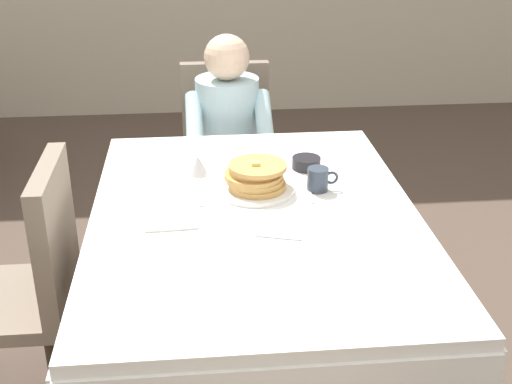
% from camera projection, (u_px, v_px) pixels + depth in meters
% --- Properties ---
extents(ground_plane, '(14.00, 14.00, 0.00)m').
position_uv_depth(ground_plane, '(255.00, 383.00, 2.61)').
color(ground_plane, brown).
extents(dining_table_main, '(1.12, 1.52, 0.74)m').
position_uv_depth(dining_table_main, '(255.00, 235.00, 2.33)').
color(dining_table_main, white).
rests_on(dining_table_main, ground).
extents(chair_diner, '(0.44, 0.45, 0.93)m').
position_uv_depth(chair_diner, '(227.00, 145.00, 3.43)').
color(chair_diner, '#7A6B5B').
rests_on(chair_diner, ground).
extents(diner_person, '(0.40, 0.43, 1.12)m').
position_uv_depth(diner_person, '(228.00, 130.00, 3.24)').
color(diner_person, silver).
rests_on(diner_person, ground).
extents(chair_left_side, '(0.45, 0.44, 0.93)m').
position_uv_depth(chair_left_side, '(30.00, 276.00, 2.32)').
color(chair_left_side, '#7A6B5B').
rests_on(chair_left_side, ground).
extents(plate_breakfast, '(0.28, 0.28, 0.02)m').
position_uv_depth(plate_breakfast, '(256.00, 189.00, 2.44)').
color(plate_breakfast, white).
rests_on(plate_breakfast, dining_table_main).
extents(breakfast_stack, '(0.22, 0.22, 0.10)m').
position_uv_depth(breakfast_stack, '(256.00, 176.00, 2.42)').
color(breakfast_stack, tan).
rests_on(breakfast_stack, plate_breakfast).
extents(cup_coffee, '(0.11, 0.08, 0.08)m').
position_uv_depth(cup_coffee, '(318.00, 179.00, 2.43)').
color(cup_coffee, '#333D4C').
rests_on(cup_coffee, dining_table_main).
extents(bowl_butter, '(0.11, 0.11, 0.04)m').
position_uv_depth(bowl_butter, '(306.00, 163.00, 2.62)').
color(bowl_butter, black).
rests_on(bowl_butter, dining_table_main).
extents(syrup_pitcher, '(0.08, 0.08, 0.07)m').
position_uv_depth(syrup_pitcher, '(198.00, 165.00, 2.56)').
color(syrup_pitcher, silver).
rests_on(syrup_pitcher, dining_table_main).
extents(fork_left_of_plate, '(0.03, 0.18, 0.00)m').
position_uv_depth(fork_left_of_plate, '(203.00, 195.00, 2.41)').
color(fork_left_of_plate, silver).
rests_on(fork_left_of_plate, dining_table_main).
extents(knife_right_of_plate, '(0.02, 0.20, 0.00)m').
position_uv_depth(knife_right_of_plate, '(309.00, 191.00, 2.44)').
color(knife_right_of_plate, silver).
rests_on(knife_right_of_plate, dining_table_main).
extents(spoon_near_edge, '(0.15, 0.06, 0.00)m').
position_uv_depth(spoon_near_edge, '(278.00, 237.00, 2.13)').
color(spoon_near_edge, silver).
rests_on(spoon_near_edge, dining_table_main).
extents(napkin_folded, '(0.18, 0.13, 0.01)m').
position_uv_depth(napkin_folded, '(171.00, 222.00, 2.22)').
color(napkin_folded, white).
rests_on(napkin_folded, dining_table_main).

